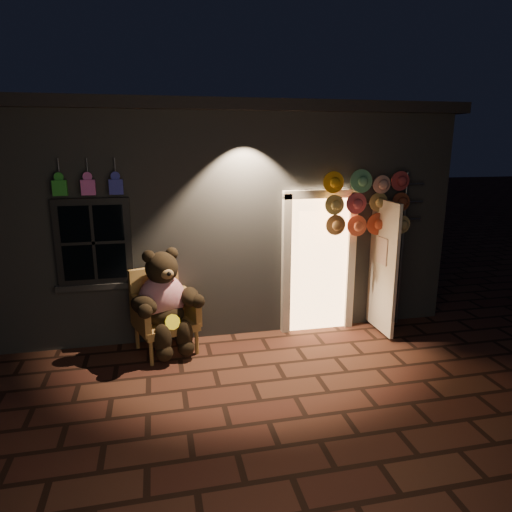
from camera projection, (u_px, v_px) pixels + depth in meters
name	position (u px, v px, depth m)	size (l,w,h in m)	color
ground	(252.00, 383.00, 5.61)	(60.00, 60.00, 0.00)	#4D2B1D
shop_building	(210.00, 202.00, 8.97)	(7.30, 5.95, 3.51)	slate
wicker_armchair	(163.00, 310.00, 6.40)	(0.97, 0.93, 1.16)	#A0763E
teddy_bear	(165.00, 301.00, 6.23)	(0.99, 0.92, 1.43)	#AA1230
hat_rack	(371.00, 206.00, 6.78)	(1.63, 0.22, 2.46)	#59595E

